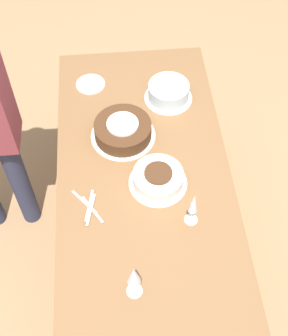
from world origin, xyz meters
TOP-DOWN VIEW (x-y plane):
  - ground_plane at (0.00, 0.00)m, footprint 12.00×12.00m
  - dining_table at (0.00, 0.00)m, footprint 1.79×0.84m
  - cake_center_white at (0.06, 0.06)m, footprint 0.28×0.28m
  - cake_front_chocolate at (-0.25, -0.08)m, footprint 0.33×0.33m
  - cake_back_decorated at (-0.49, 0.18)m, footprint 0.26×0.26m
  - wine_glass_near at (0.27, 0.19)m, footprint 0.06×0.06m
  - wine_glass_far at (0.58, -0.09)m, footprint 0.07×0.07m
  - dessert_plate_left at (-0.64, -0.24)m, footprint 0.16×0.16m
  - fork_pile at (0.16, -0.27)m, footprint 0.20×0.15m

SIDE VIEW (x-z plane):
  - ground_plane at x=0.00m, z-range 0.00..0.00m
  - dining_table at x=0.00m, z-range 0.27..1.03m
  - dessert_plate_left at x=-0.64m, z-range 0.76..0.77m
  - fork_pile at x=0.16m, z-range 0.76..0.77m
  - cake_center_white at x=0.06m, z-range 0.75..0.84m
  - cake_front_chocolate at x=-0.25m, z-range 0.75..0.85m
  - cake_back_decorated at x=-0.49m, z-range 0.76..0.85m
  - wine_glass_near at x=0.27m, z-range 0.79..1.00m
  - wine_glass_far at x=0.58m, z-range 0.80..1.03m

